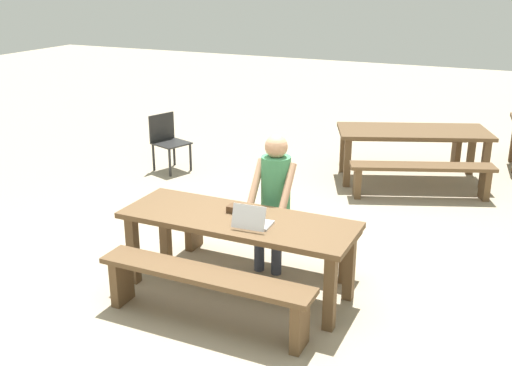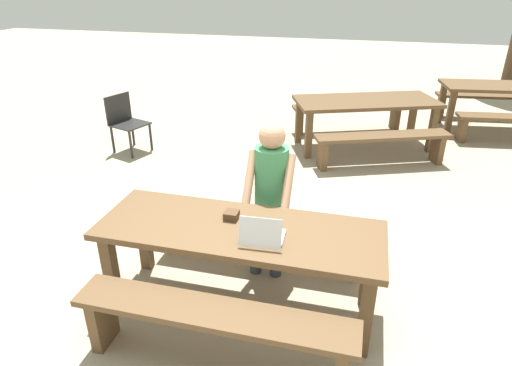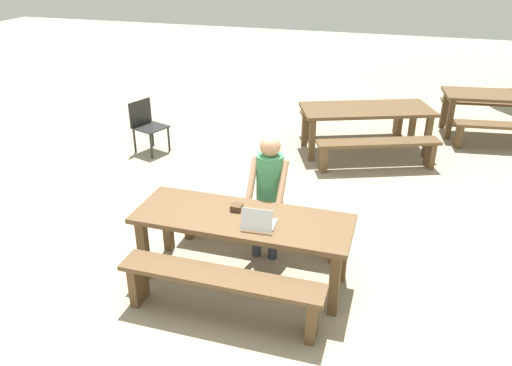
% 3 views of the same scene
% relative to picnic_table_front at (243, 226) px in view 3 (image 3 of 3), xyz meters
% --- Properties ---
extents(ground_plane, '(30.00, 30.00, 0.00)m').
position_rel_picnic_table_front_xyz_m(ground_plane, '(0.00, 0.00, -0.61)').
color(ground_plane, tan).
extents(picnic_table_front, '(2.10, 0.74, 0.72)m').
position_rel_picnic_table_front_xyz_m(picnic_table_front, '(0.00, 0.00, 0.00)').
color(picnic_table_front, brown).
rests_on(picnic_table_front, ground).
extents(bench_near, '(1.85, 0.30, 0.47)m').
position_rel_picnic_table_front_xyz_m(bench_near, '(0.00, -0.62, -0.26)').
color(bench_near, brown).
rests_on(bench_near, ground).
extents(bench_far, '(1.85, 0.30, 0.47)m').
position_rel_picnic_table_front_xyz_m(bench_far, '(0.00, 0.62, -0.26)').
color(bench_far, brown).
rests_on(bench_far, ground).
extents(laptop, '(0.31, 0.29, 0.22)m').
position_rel_picnic_table_front_xyz_m(laptop, '(0.20, -0.13, 0.16)').
color(laptop, silver).
rests_on(laptop, picnic_table_front).
extents(small_pouch, '(0.10, 0.10, 0.06)m').
position_rel_picnic_table_front_xyz_m(small_pouch, '(-0.09, 0.11, 0.13)').
color(small_pouch, '#4C331E').
rests_on(small_pouch, picnic_table_front).
extents(person_seated, '(0.39, 0.40, 1.32)m').
position_rel_picnic_table_front_xyz_m(person_seated, '(0.10, 0.58, 0.16)').
color(person_seated, '#333847').
rests_on(person_seated, ground).
extents(plastic_chair, '(0.56, 0.56, 0.81)m').
position_rel_picnic_table_front_xyz_m(plastic_chair, '(-2.52, 2.79, -0.17)').
color(plastic_chair, '#262626').
rests_on(plastic_chair, ground).
extents(picnic_table_mid, '(2.18, 1.53, 0.72)m').
position_rel_picnic_table_front_xyz_m(picnic_table_mid, '(0.79, 3.79, 0.01)').
color(picnic_table_mid, brown).
rests_on(picnic_table_mid, ground).
extents(bench_mid_south, '(1.80, 0.95, 0.44)m').
position_rel_picnic_table_front_xyz_m(bench_mid_south, '(1.06, 3.13, -0.28)').
color(bench_mid_south, brown).
rests_on(bench_mid_south, ground).
extents(bench_mid_north, '(1.80, 0.95, 0.44)m').
position_rel_picnic_table_front_xyz_m(bench_mid_north, '(0.53, 4.45, -0.28)').
color(bench_mid_north, brown).
rests_on(bench_mid_north, ground).
extents(picnic_table_rear, '(2.18, 1.03, 0.74)m').
position_rel_picnic_table_front_xyz_m(picnic_table_rear, '(3.02, 5.17, 0.02)').
color(picnic_table_rear, brown).
rests_on(picnic_table_rear, ground).
extents(bench_rear_north, '(1.91, 0.55, 0.42)m').
position_rel_picnic_table_front_xyz_m(bench_rear_north, '(2.93, 5.80, -0.29)').
color(bench_rear_north, brown).
rests_on(bench_rear_north, ground).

